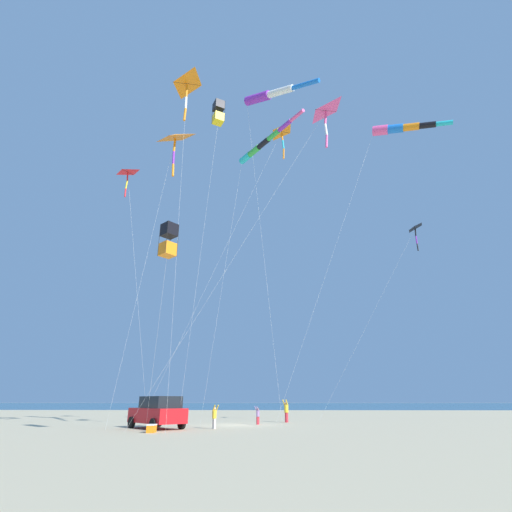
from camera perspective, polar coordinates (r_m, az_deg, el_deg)
ground_plane at (r=29.13m, az=-3.00°, el=-23.97°), size 600.00×600.00×0.00m
ocean_water_strip at (r=194.01m, az=1.28°, el=-21.32°), size 240.00×600.00×0.01m
parked_car at (r=25.98m, az=-14.50°, el=-21.67°), size 4.41×4.28×1.85m
cooler_box at (r=23.01m, az=-15.38°, el=-23.64°), size 0.62×0.42×0.42m
person_adult_flyer at (r=32.62m, az=4.56°, el=-21.99°), size 0.60×0.56×1.68m
person_child_green_jacket at (r=25.35m, az=-6.25°, el=-22.68°), size 0.49×0.47×1.36m
person_child_grey_jacket at (r=29.62m, az=0.27°, el=-22.66°), size 0.43×0.43×1.22m
kite_box_green_low_center at (r=20.56m, az=-12.98°, el=2.33°), size 6.56×2.60×10.41m
kite_delta_blue_topmost at (r=32.51m, az=22.65°, el=3.83°), size 7.12×8.19×14.65m
kite_delta_long_streamer_left at (r=27.62m, az=-18.67°, el=11.76°), size 5.48×2.33×16.28m
kite_delta_teal_far_right at (r=25.95m, az=-10.35°, el=24.04°), size 4.63×2.14×20.21m
kite_delta_checkered_midright at (r=27.65m, az=-12.05°, el=16.97°), size 4.02×4.67×18.93m
kite_windsock_white_trailing at (r=26.59m, az=0.68°, el=16.17°), size 10.14×6.82×18.22m
kite_delta_red_high_left at (r=30.82m, az=3.78°, el=18.07°), size 4.71×10.90×21.30m
kite_windsock_long_streamer_right at (r=28.54m, az=2.05°, el=22.98°), size 9.14×5.09×22.21m
kite_delta_magenta_far_left at (r=24.47m, az=10.31°, el=20.62°), size 5.88×12.59×18.12m
kite_box_orange_high_right at (r=27.01m, az=-5.65°, el=20.56°), size 5.13×2.81×20.28m
kite_windsock_black_fish_shape at (r=30.14m, az=20.78°, el=17.45°), size 6.36×12.26×20.32m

